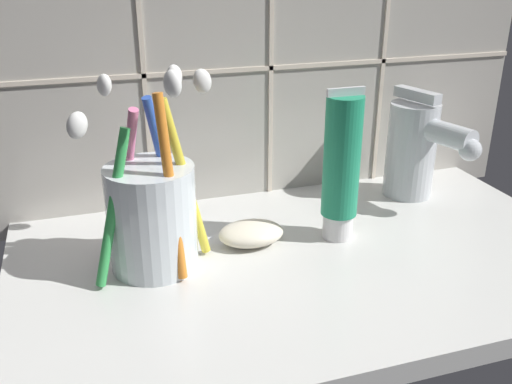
# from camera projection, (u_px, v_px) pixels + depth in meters

# --- Properties ---
(sink_counter) EXTENTS (0.58, 0.34, 0.02)m
(sink_counter) POSITION_uv_depth(u_px,v_px,m) (310.00, 263.00, 0.57)
(sink_counter) COLOR silver
(sink_counter) RESTS_ON ground
(tile_wall_backsplash) EXTENTS (0.68, 0.02, 0.46)m
(tile_wall_backsplash) POSITION_uv_depth(u_px,v_px,m) (257.00, 18.00, 0.63)
(tile_wall_backsplash) COLOR #B7B2A8
(tile_wall_backsplash) RESTS_ON ground
(toothbrush_cup) EXTENTS (0.13, 0.13, 0.19)m
(toothbrush_cup) POSITION_uv_depth(u_px,v_px,m) (152.00, 211.00, 0.52)
(toothbrush_cup) COLOR silver
(toothbrush_cup) RESTS_ON sink_counter
(toothpaste_tube) EXTENTS (0.04, 0.04, 0.16)m
(toothpaste_tube) POSITION_uv_depth(u_px,v_px,m) (341.00, 166.00, 0.57)
(toothpaste_tube) COLOR white
(toothpaste_tube) RESTS_ON sink_counter
(sink_faucet) EXTENTS (0.06, 0.12, 0.13)m
(sink_faucet) POSITION_uv_depth(u_px,v_px,m) (416.00, 147.00, 0.67)
(sink_faucet) COLOR silver
(sink_faucet) RESTS_ON sink_counter
(soap_bar) EXTENTS (0.07, 0.05, 0.02)m
(soap_bar) POSITION_uv_depth(u_px,v_px,m) (251.00, 233.00, 0.58)
(soap_bar) COLOR silver
(soap_bar) RESTS_ON sink_counter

